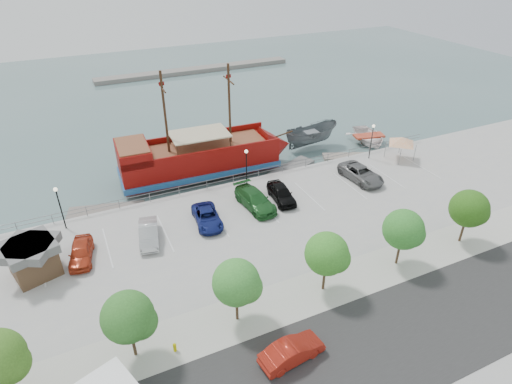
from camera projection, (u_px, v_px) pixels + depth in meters
name	position (u px, v px, depth m)	size (l,w,h in m)	color
ground	(274.00, 226.00, 40.89)	(160.00, 160.00, 0.00)	#496766
street	(386.00, 343.00, 27.93)	(100.00, 8.00, 0.04)	#292929
sidewalk	(334.00, 285.00, 32.59)	(100.00, 4.00, 0.05)	#B5B4A7
seawall_railing	(242.00, 177.00, 46.17)	(50.00, 0.06, 1.00)	slate
far_shore	(196.00, 70.00, 87.07)	(40.00, 3.00, 0.80)	gray
pirate_ship	(212.00, 156.00, 48.99)	(20.76, 6.56, 13.01)	maroon
patrol_boat	(311.00, 137.00, 55.37)	(2.84, 7.54, 2.92)	#575D61
speedboat	(368.00, 139.00, 56.90)	(4.78, 6.69, 1.39)	white
dock_west	(107.00, 211.00, 42.82)	(7.40, 2.11, 0.42)	slate
dock_mid	(289.00, 170.00, 50.34)	(7.38, 2.11, 0.42)	slate
dock_east	(348.00, 157.00, 53.39)	(6.26, 1.79, 0.36)	gray
shed	(32.00, 258.00, 32.95)	(4.43, 4.43, 2.91)	brown
canopy_tent	(403.00, 137.00, 49.65)	(4.07, 4.07, 3.20)	slate
street_sedan	(292.00, 351.00, 26.55)	(1.49, 4.29, 1.41)	#AC2114
fire_hydrant	(175.00, 347.00, 27.22)	(0.24, 0.24, 0.69)	#C3BA00
lamp_post_left	(59.00, 201.00, 37.43)	(0.36, 0.36, 4.28)	black
lamp_post_mid	(246.00, 162.00, 43.92)	(0.36, 0.36, 4.28)	black
lamp_post_right	(372.00, 135.00, 49.69)	(0.36, 0.36, 4.28)	black
tree_b	(131.00, 318.00, 25.49)	(3.30, 3.20, 5.00)	#473321
tree_c	(239.00, 284.00, 28.01)	(3.30, 3.20, 5.00)	#473321
tree_d	(329.00, 255.00, 30.54)	(3.30, 3.20, 5.00)	#473321
tree_e	(405.00, 230.00, 33.06)	(3.30, 3.20, 5.00)	#473321
tree_f	(471.00, 210.00, 35.59)	(3.30, 3.20, 5.00)	#473321
parked_car_a	(81.00, 252.00, 34.83)	(1.74, 4.32, 1.47)	#BA381C
parked_car_b	(149.00, 233.00, 37.00)	(1.57, 4.51, 1.48)	#BABBBD
parked_car_c	(207.00, 217.00, 39.28)	(2.22, 4.82, 1.34)	navy
parked_car_d	(255.00, 200.00, 41.59)	(2.28, 5.61, 1.63)	#215E26
parked_car_e	(281.00, 193.00, 42.70)	(1.86, 4.62, 1.58)	black
parked_car_g	(361.00, 174.00, 46.25)	(2.57, 5.58, 1.55)	slate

